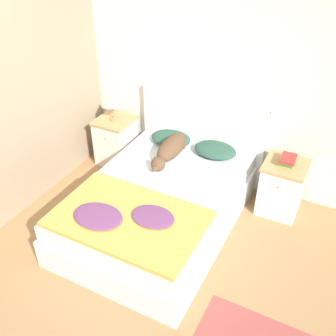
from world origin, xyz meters
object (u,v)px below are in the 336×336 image
Objects in this scene: pillow_right at (215,150)px; book_stack at (288,160)px; nightstand_left at (116,141)px; dog at (170,149)px; nightstand_right at (282,187)px; table_lamp at (113,100)px; bed at (159,206)px; pillow_left at (171,138)px.

pillow_right is 0.80m from book_stack.
nightstand_left is 0.77× the size of dog.
dog is at bearing -167.08° from nightstand_right.
table_lamp is (-0.93, 0.28, 0.27)m from dog.
pillow_right is 0.61× the size of dog.
nightstand_left is at bearing -179.84° from pillow_right.
nightstand_right is 0.35m from book_stack.
dog is 3.64× the size of book_stack.
bed is 3.44× the size of nightstand_left.
bed is at bearing -142.53° from nightstand_right.
bed is 1.49m from table_lamp.
nightstand_right is 1.27m from dog.
nightstand_left is at bearing 163.31° from dog.
pillow_left is at bearing 108.77° from bed.
bed is 1.35m from nightstand_right.
book_stack is at bearing -0.11° from pillow_right.
bed is 4.36× the size of pillow_left.
pillow_right is 2.23× the size of book_stack.
dog is at bearing -16.69° from nightstand_left.
dog is at bearing -146.27° from pillow_right.
pillow_left is 0.56m from pillow_right.
nightstand_left is at bearing -90.00° from table_lamp.
book_stack is (0.01, 0.00, 0.35)m from nightstand_right.
nightstand_left and nightstand_right have the same top height.
nightstand_left is 2.17m from book_stack.
nightstand_right is at bearing -0.27° from pillow_right.
pillow_left is at bearing 0.27° from nightstand_left.
bed is at bearing -71.23° from pillow_left.
pillow_left is 0.85m from table_lamp.
nightstand_right is 2.21m from table_lamp.
dog is (0.93, -0.28, 0.29)m from nightstand_left.
pillow_right is at bearing 0.00° from pillow_left.
nightstand_right is at bearing -0.19° from table_lamp.
book_stack reaches higher than pillow_right.
bed is 9.71× the size of book_stack.
pillow_left is at bearing -0.24° from table_lamp.
nightstand_left is 1.37m from pillow_right.
dog is at bearing 104.71° from bed.
table_lamp reaches higher than bed.
bed is 2.66× the size of dog.
nightstand_right is 0.82m from pillow_right.
pillow_right reaches higher than bed.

